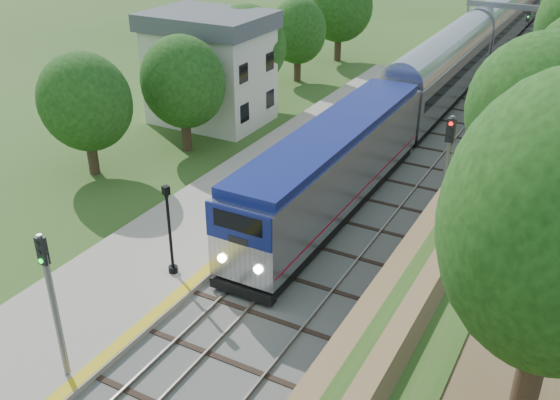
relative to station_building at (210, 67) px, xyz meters
The scene contains 10 objects.
trackbed 34.24m from the station_building, 61.93° to the left, with size 9.50×170.00×0.28m.
platform 16.99m from the station_building, 57.86° to the right, with size 6.40×68.00×0.38m, color gray.
yellow_stripe 18.58m from the station_building, 50.24° to the right, with size 0.55×68.00×0.01m, color gold.
station_building is the anchor object (origin of this frame).
signal_gantry 29.94m from the station_building, 56.62° to the left, with size 8.40×0.38×6.20m.
trees_behind_platform 9.76m from the station_building, 73.13° to the right, with size 7.82×53.32×7.21m.
train 36.19m from the station_building, 67.22° to the left, with size 3.18×105.70×4.68m.
lamppost_far 21.27m from the station_building, 60.55° to the right, with size 0.43×0.43×4.32m.
signal_platform 27.88m from the station_building, 66.55° to the right, with size 0.34×0.27×5.80m.
signal_farside 22.73m from the station_building, 27.31° to the right, with size 0.38×0.30×6.88m.
Camera 1 is at (12.05, -6.90, 16.20)m, focal length 40.00 mm.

